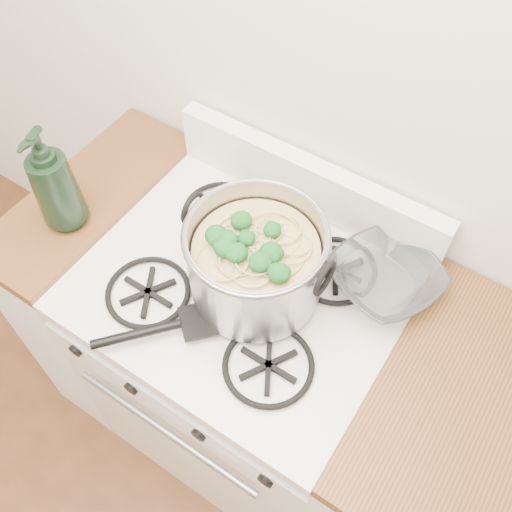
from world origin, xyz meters
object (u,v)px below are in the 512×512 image
at_px(gas_range, 245,365).
at_px(spatula, 204,318).
at_px(bottle, 53,180).
at_px(stock_pot, 256,262).
at_px(glass_bowl, 384,281).

bearing_deg(gas_range, spatula, -93.37).
bearing_deg(bottle, spatula, -19.96).
xyz_separation_m(gas_range, stock_pot, (0.04, 0.00, 0.58)).
bearing_deg(glass_bowl, gas_range, -148.68).
distance_m(gas_range, stock_pot, 0.59).
height_order(gas_range, glass_bowl, glass_bowl).
bearing_deg(stock_pot, glass_bowl, 34.51).
xyz_separation_m(gas_range, glass_bowl, (0.29, 0.17, 0.50)).
height_order(stock_pot, glass_bowl, stock_pot).
xyz_separation_m(stock_pot, spatula, (-0.05, -0.14, -0.09)).
height_order(glass_bowl, bottle, bottle).
distance_m(stock_pot, spatula, 0.17).
relative_size(spatula, bottle, 1.04).
bearing_deg(gas_range, glass_bowl, 31.32).
bearing_deg(spatula, glass_bowl, 87.45).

